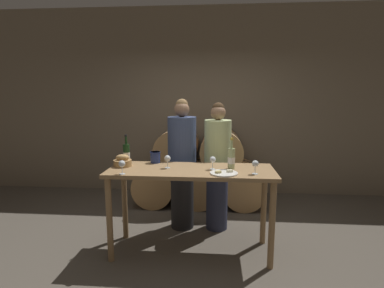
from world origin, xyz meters
name	(u,v)px	position (x,y,z in m)	size (l,w,h in m)	color
ground_plane	(191,251)	(0.00, 0.00, 0.00)	(10.00, 10.00, 0.00)	#564F44
stone_wall_back	(201,102)	(0.00, 2.18, 1.60)	(10.00, 0.12, 3.20)	#7F705B
barrel_stack	(199,169)	(0.00, 1.59, 0.55)	(2.04, 0.93, 1.23)	tan
tasting_table	(191,181)	(0.00, 0.00, 0.82)	(1.78, 0.64, 0.95)	#99754C
person_left	(182,164)	(-0.17, 0.63, 0.85)	(0.36, 0.36, 1.69)	#232326
person_right	(217,166)	(0.29, 0.63, 0.84)	(0.34, 0.34, 1.65)	#2D334C
wine_bottle_red	(126,153)	(-0.77, 0.22, 1.07)	(0.08, 0.08, 0.34)	#193819
wine_bottle_white	(231,158)	(0.43, 0.05, 1.07)	(0.08, 0.08, 0.34)	#ADBC7F
blue_crock	(155,157)	(-0.44, 0.26, 1.02)	(0.12, 0.12, 0.13)	navy
bread_basket	(123,162)	(-0.77, 0.06, 1.01)	(0.20, 0.20, 0.13)	#A87F4C
cheese_plate	(224,173)	(0.35, -0.17, 0.96)	(0.28, 0.28, 0.04)	white
wine_glass_far_left	(122,164)	(-0.67, -0.27, 1.06)	(0.07, 0.07, 0.14)	white
wine_glass_left	(167,159)	(-0.26, 0.02, 1.06)	(0.07, 0.07, 0.14)	white
wine_glass_center	(213,160)	(0.23, 0.00, 1.06)	(0.07, 0.07, 0.14)	white
wine_glass_right	(255,164)	(0.66, -0.16, 1.06)	(0.07, 0.07, 0.14)	white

